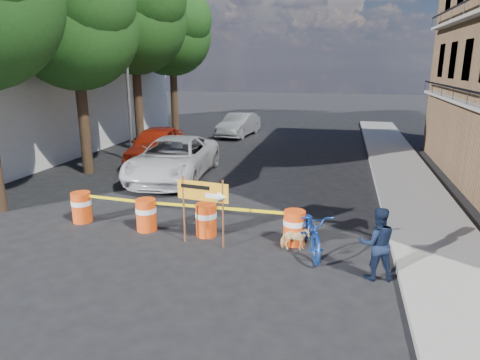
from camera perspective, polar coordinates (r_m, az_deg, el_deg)
The scene contains 18 objects.
ground at distance 10.48m, azimuth -8.27°, elevation -10.47°, with size 120.00×120.00×0.00m, color black.
sidewalk_east at distance 15.62m, azimuth 22.37°, elevation -2.46°, with size 2.40×40.00×0.15m, color gray.
white_building at distance 25.08m, azimuth -28.57°, elevation 9.98°, with size 8.00×22.00×6.00m, color silver.
tree_mid_a at distance 18.89m, azimuth -21.03°, elevation 18.83°, with size 5.25×5.00×8.68m.
tree_mid_b at distance 23.28m, azimuth -13.92°, elevation 20.27°, with size 5.67×5.40×9.62m.
tree_far at distance 27.79m, azimuth -8.97°, elevation 18.60°, with size 5.04×4.80×8.84m.
streetlamp at distance 20.58m, azimuth -14.70°, elevation 14.39°, with size 1.25×0.18×8.00m.
barrel_far_left at distance 13.39m, azimuth -20.36°, elevation -3.33°, with size 0.58×0.58×0.90m.
barrel_mid_left at distance 12.22m, azimuth -12.40°, elevation -4.47°, with size 0.58×0.58×0.90m.
barrel_mid_right at distance 11.61m, azimuth -4.53°, elevation -5.22°, with size 0.58×0.58×0.90m.
barrel_far_right at distance 11.13m, azimuth 7.25°, elevation -6.20°, with size 0.58×0.58×0.90m.
detour_sign at distance 10.67m, azimuth -4.15°, elevation -2.31°, with size 1.39×0.34×1.79m.
pedestrian at distance 9.69m, azimuth 17.81°, elevation -8.05°, with size 0.79×0.61×1.62m, color black.
bicycle at distance 10.54m, azimuth 9.63°, elevation -4.06°, with size 0.75×1.13×2.15m, color #143EA3.
dog at distance 10.85m, azimuth 7.33°, elevation -7.80°, with size 0.32×0.70×0.59m, color #E8C885.
suv_white at distance 17.48m, azimuth -8.85°, elevation 2.86°, with size 2.71×5.89×1.64m, color silver.
sedan_red at distance 20.53m, azimuth -11.06°, elevation 4.66°, with size 1.98×4.92×1.68m, color #A9210E.
sedan_silver at distance 27.61m, azimuth -0.16°, elevation 7.38°, with size 1.53×4.40×1.45m, color #A2A4A9.
Camera 1 is at (3.60, -8.74, 4.53)m, focal length 32.00 mm.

